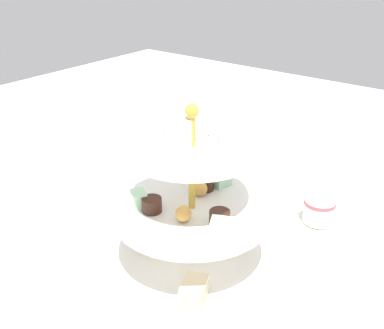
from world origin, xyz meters
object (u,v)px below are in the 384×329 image
at_px(tiered_serving_stand, 192,222).
at_px(teacup_with_saucer, 319,213).
at_px(water_glass_mid_back, 141,184).
at_px(water_glass_short_left, 256,184).

xyz_separation_m(tiered_serving_stand, teacup_with_saucer, (-0.11, -0.24, -0.06)).
bearing_deg(water_glass_mid_back, water_glass_short_left, -139.06).
bearing_deg(tiered_serving_stand, water_glass_short_left, -83.35).
distance_m(teacup_with_saucer, water_glass_mid_back, 0.35).
relative_size(water_glass_short_left, teacup_with_saucer, 0.77).
height_order(teacup_with_saucer, water_glass_mid_back, water_glass_mid_back).
bearing_deg(teacup_with_saucer, water_glass_mid_back, 24.45).
xyz_separation_m(tiered_serving_stand, water_glass_short_left, (0.03, -0.25, -0.05)).
bearing_deg(teacup_with_saucer, tiered_serving_stand, 65.63).
xyz_separation_m(tiered_serving_stand, water_glass_mid_back, (0.20, -0.10, -0.04)).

